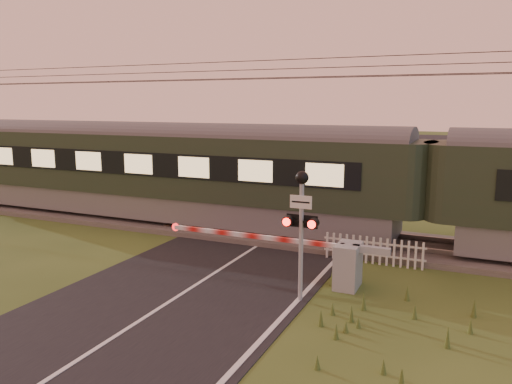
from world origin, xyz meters
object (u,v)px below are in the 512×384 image
at_px(crossing_signal, 301,213).
at_px(picket_fence, 373,250).
at_px(train, 429,187).
at_px(boom_gate, 338,262).

distance_m(crossing_signal, picket_fence, 4.06).
xyz_separation_m(crossing_signal, picket_fence, (1.05, 3.51, -1.74)).
relative_size(train, boom_gate, 6.16).
bearing_deg(train, picket_fence, -124.00).
bearing_deg(picket_fence, crossing_signal, -106.62).
relative_size(train, crossing_signal, 12.44).
relative_size(boom_gate, crossing_signal, 2.02).
bearing_deg(crossing_signal, train, 66.72).
height_order(train, crossing_signal, train).
distance_m(train, picket_fence, 2.84).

